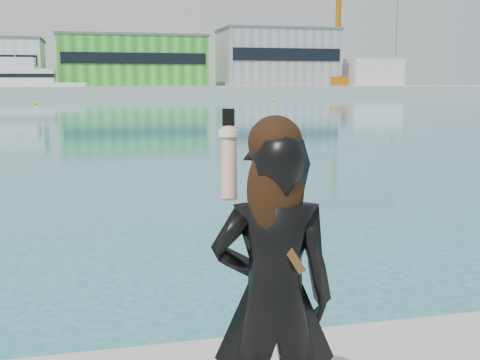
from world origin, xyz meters
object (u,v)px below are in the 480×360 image
object	(u,v)px
dock_crane	(343,25)
woman	(273,290)
motor_yacht	(26,83)
buoy_near	(273,101)
buoy_far	(36,104)

from	to	relation	value
dock_crane	woman	bearing A→B (deg)	-113.41
motor_yacht	buoy_near	world-z (taller)	motor_yacht
buoy_near	buoy_far	xyz separation A→B (m)	(-33.18, -6.73, 0.00)
buoy_near	woman	bearing A→B (deg)	-106.86
dock_crane	buoy_far	bearing A→B (deg)	-143.44
motor_yacht	buoy_near	distance (m)	49.61
buoy_near	buoy_far	bearing A→B (deg)	-168.53
dock_crane	woman	world-z (taller)	dock_crane
dock_crane	buoy_near	xyz separation A→B (m)	(-27.52, -38.29, -15.07)
motor_yacht	buoy_far	world-z (taller)	motor_yacht
buoy_near	woman	xyz separation A→B (m)	(-25.52, -84.23, 1.71)
motor_yacht	buoy_far	bearing A→B (deg)	-80.96
motor_yacht	woman	world-z (taller)	motor_yacht
buoy_near	woman	size ratio (longest dim) A/B	0.28
motor_yacht	buoy_far	distance (m)	38.89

